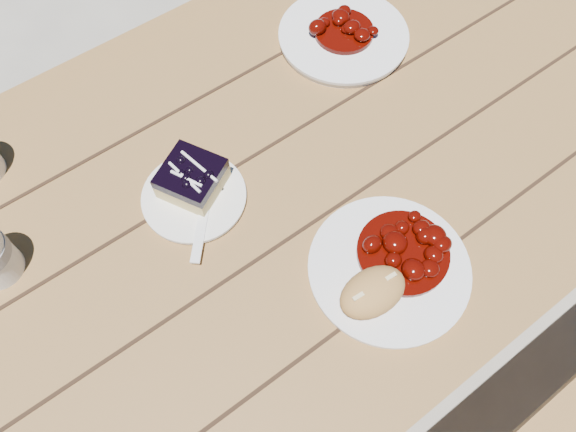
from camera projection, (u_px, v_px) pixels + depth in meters
ground at (251, 349)px, 1.55m from camera, size 60.00×60.00×0.00m
picnic_table at (233, 265)px, 1.03m from camera, size 2.00×1.55×0.75m
main_plate at (389, 270)px, 0.84m from camera, size 0.24×0.24×0.02m
goulash_stew at (405, 248)px, 0.83m from camera, size 0.14×0.14×0.04m
bread_roll at (373, 292)px, 0.79m from camera, size 0.11×0.08×0.05m
dessert_plate at (194, 197)px, 0.90m from camera, size 0.16×0.16×0.01m
blueberry_cake at (192, 178)px, 0.89m from camera, size 0.12×0.12×0.05m
fork_dessert at (201, 226)px, 0.87m from camera, size 0.12×0.14×0.00m
second_plate at (343, 37)px, 1.07m from camera, size 0.24×0.24×0.02m
second_stew at (345, 25)px, 1.04m from camera, size 0.11×0.11×0.04m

